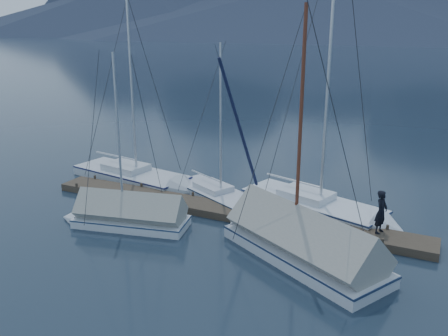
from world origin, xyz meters
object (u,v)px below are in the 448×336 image
Objects in this scene: sailboat_covered_near at (292,242)px; sailboat_open_left at (144,180)px; sailboat_open_right at (331,211)px; sailboat_open_mid at (226,200)px; person at (381,212)px; sailboat_covered_far at (121,217)px.

sailboat_open_left is at bearing 155.26° from sailboat_covered_near.
sailboat_covered_near is at bearing -95.67° from sailboat_open_right.
sailboat_open_left is at bearing 171.96° from sailboat_open_mid.
sailboat_open_mid is at bearing -8.04° from sailboat_open_left.
sailboat_open_right is 4.42m from sailboat_covered_near.
sailboat_open_mid reaches higher than person.
sailboat_covered_far is at bearing -175.37° from sailboat_covered_near.
sailboat_open_mid is 0.83× the size of sailboat_covered_near.
sailboat_open_left is 5.33m from sailboat_open_mid.
sailboat_open_left is at bearing 96.96° from person.
sailboat_open_right is 5.92× the size of person.
sailboat_covered_near is 5.68× the size of person.
person is at bearing 17.63° from sailboat_covered_far.
sailboat_open_mid is 1.03× the size of sailboat_covered_far.
sailboat_open_mid is 4.70× the size of person.
sailboat_covered_near is at bearing 148.81° from person.
person is (7.27, -1.11, 1.07)m from sailboat_open_mid.
sailboat_covered_far is 10.72m from person.
sailboat_open_right reaches higher than sailboat_covered_near.
sailboat_open_left reaches higher than person.
sailboat_open_right is at bearing 68.66° from person.
sailboat_open_right reaches higher than sailboat_open_mid.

